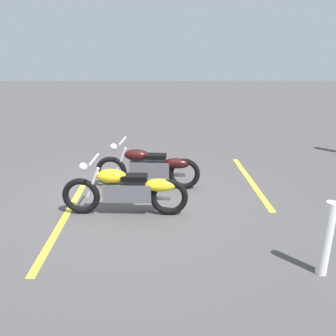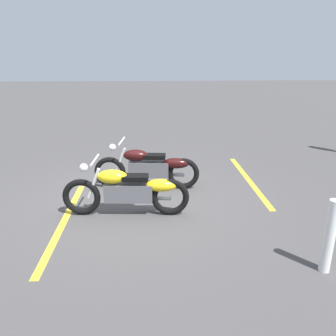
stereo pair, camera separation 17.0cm
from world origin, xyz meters
name	(u,v)px [view 2 (the right image)]	position (x,y,z in m)	size (l,w,h in m)	color
ground_plane	(129,200)	(0.00, 0.00, 0.00)	(60.00, 60.00, 0.00)	#474444
motorcycle_bright_foreground	(129,190)	(0.06, -0.62, 0.46)	(2.23, 0.62, 1.04)	black
motorcycle_dark_foreground	(149,167)	(0.40, 0.62, 0.46)	(2.23, 0.62, 1.04)	black
bollard_post	(329,237)	(2.73, -2.40, 0.51)	(0.14, 0.14, 1.02)	white
parking_stripe_near	(64,221)	(-1.06, -0.84, 0.00)	(3.20, 0.12, 0.01)	yellow
parking_stripe_mid	(249,180)	(2.66, 0.97, 0.00)	(3.20, 0.12, 0.01)	yellow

